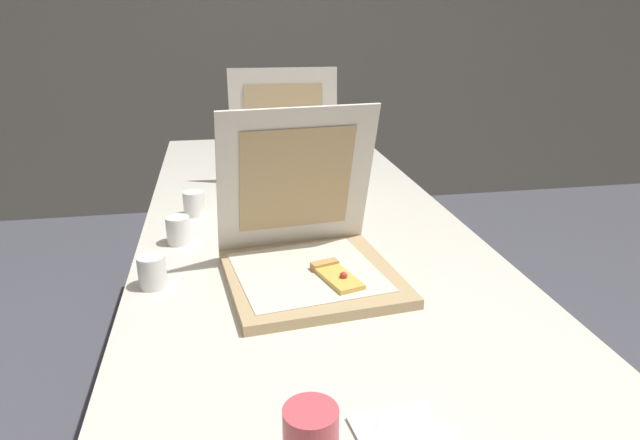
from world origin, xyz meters
The scene contains 7 objects.
wall_back centered at (0.00, 2.94, 1.30)m, with size 10.00×0.10×2.60m, color gray.
table centered at (0.00, 0.61, 0.69)m, with size 0.86×2.20×0.74m.
pizza_box_front centered at (-0.04, 0.25, 0.79)m, with size 0.39×0.39×0.36m.
pizza_box_middle centered at (0.00, 0.85, 0.80)m, with size 0.37×0.39×0.38m.
cup_white_mid centered at (-0.30, 0.70, 0.78)m, with size 0.06×0.06×0.07m, color white.
cup_white_near_center centered at (-0.33, 0.50, 0.78)m, with size 0.06×0.06×0.07m, color white.
cup_white_near_left centered at (-0.37, 0.27, 0.78)m, with size 0.06×0.06×0.07m, color white.
Camera 1 is at (-0.22, -0.85, 1.29)m, focal length 31.58 mm.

